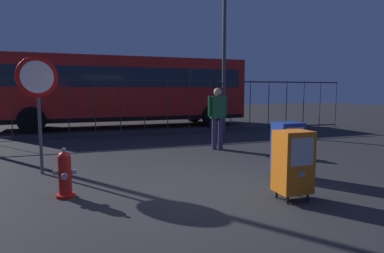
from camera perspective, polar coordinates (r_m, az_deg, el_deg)
name	(u,v)px	position (r m, az deg, el deg)	size (l,w,h in m)	color
ground_plane	(198,191)	(5.35, 1.11, -11.09)	(60.00, 60.00, 0.00)	#262628
fire_hydrant	(65,174)	(5.29, -21.28, -7.76)	(0.33, 0.32, 0.75)	red
newspaper_box_primary	(293,162)	(5.00, 17.19, -5.86)	(0.48, 0.42, 1.02)	black
newspaper_box_secondary	(288,147)	(6.24, 16.31, -3.44)	(0.48, 0.42, 1.02)	black
stop_sign	(38,90)	(6.81, -25.24, 5.71)	(0.71, 0.31, 2.23)	#4C4F54
pedestrian	(218,115)	(8.89, 4.47, 2.05)	(0.55, 0.22, 1.67)	#382D51
fence_barrier	(133,107)	(11.87, -10.32, 3.35)	(18.03, 0.04, 2.00)	#2D2D33
bus_near	(125,88)	(14.85, -11.52, 6.56)	(10.54, 2.92, 3.00)	red
street_light_near_left	(224,31)	(12.91, 5.66, 16.20)	(0.32, 0.32, 6.57)	#4C4F54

